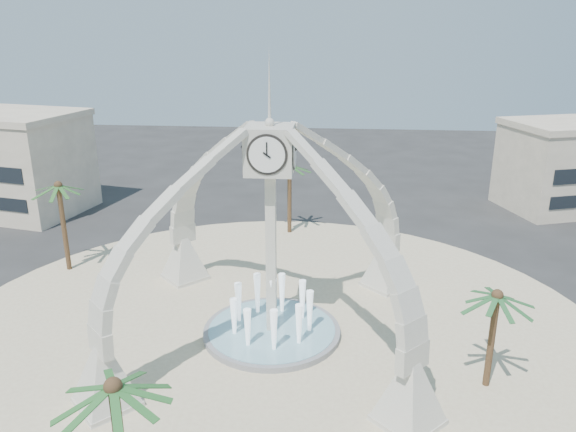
# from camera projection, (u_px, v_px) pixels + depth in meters

# --- Properties ---
(ground) EXTENTS (140.00, 140.00, 0.00)m
(ground) POSITION_uv_depth(u_px,v_px,m) (272.00, 335.00, 32.88)
(ground) COLOR #282828
(ground) RESTS_ON ground
(plaza) EXTENTS (40.00, 40.00, 0.06)m
(plaza) POSITION_uv_depth(u_px,v_px,m) (272.00, 334.00, 32.87)
(plaza) COLOR beige
(plaza) RESTS_ON ground
(clock_tower) EXTENTS (17.94, 17.94, 16.30)m
(clock_tower) POSITION_uv_depth(u_px,v_px,m) (271.00, 231.00, 30.79)
(clock_tower) COLOR beige
(clock_tower) RESTS_ON ground
(fountain) EXTENTS (8.00, 8.00, 3.62)m
(fountain) POSITION_uv_depth(u_px,v_px,m) (272.00, 330.00, 32.79)
(fountain) COLOR gray
(fountain) RESTS_ON ground
(palm_east) EXTENTS (4.03, 4.03, 5.72)m
(palm_east) POSITION_uv_depth(u_px,v_px,m) (497.00, 297.00, 26.66)
(palm_east) COLOR brown
(palm_east) RESTS_ON ground
(palm_west) EXTENTS (3.95, 3.95, 7.20)m
(palm_west) POSITION_uv_depth(u_px,v_px,m) (58.00, 187.00, 39.60)
(palm_west) COLOR brown
(palm_west) RESTS_ON ground
(palm_north) EXTENTS (3.99, 3.99, 6.76)m
(palm_north) POSITION_uv_depth(u_px,v_px,m) (290.00, 166.00, 47.20)
(palm_north) COLOR brown
(palm_north) RESTS_ON ground
(palm_south) EXTENTS (4.43, 4.43, 6.70)m
(palm_south) POSITION_uv_depth(u_px,v_px,m) (113.00, 389.00, 18.45)
(palm_south) COLOR brown
(palm_south) RESTS_ON ground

